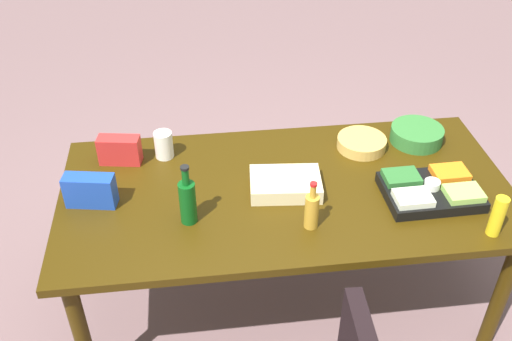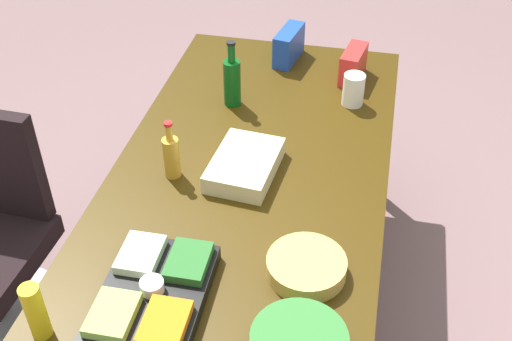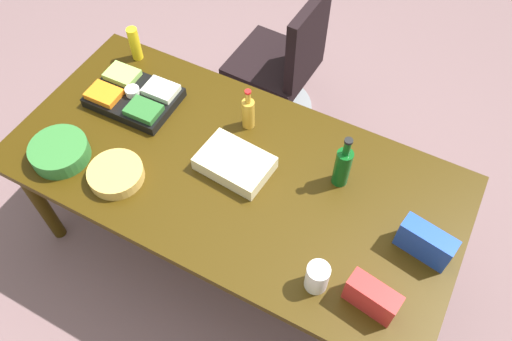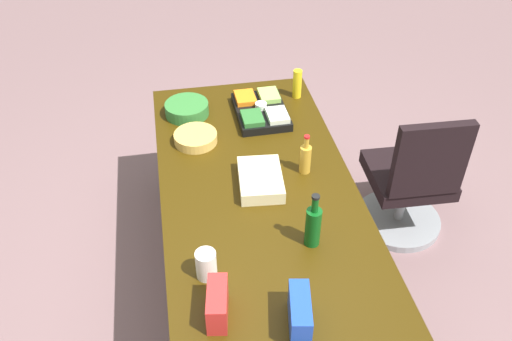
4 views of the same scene
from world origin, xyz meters
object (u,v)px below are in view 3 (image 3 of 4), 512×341
Objects in this scene: chip_bag_red at (372,297)px; wine_bottle at (343,166)px; sheet_cake at (235,163)px; mustard_bottle at (135,44)px; office_chair at (279,75)px; chip_bowl at (116,174)px; chip_bag_blue at (426,242)px; mayo_jar at (317,277)px; salad_bowl at (60,152)px; veggie_tray at (134,96)px; conference_table at (232,179)px; dressing_bottle at (248,112)px.

wine_bottle is at bearing 123.80° from chip_bag_red.
sheet_cake is 0.91m from mustard_bottle.
office_chair reaches higher than mustard_bottle.
office_chair reaches higher than chip_bowl.
sheet_cake is 0.53m from chip_bowl.
office_chair reaches higher than chip_bag_blue.
salad_bowl is (-1.28, 0.02, -0.03)m from mayo_jar.
office_chair is at bearing 121.00° from mayo_jar.
mustard_bottle is at bearing 122.93° from veggie_tray.
conference_table is at bearing -122.42° from sheet_cake.
sheet_cake is 0.80m from salad_bowl.
chip_bag_blue is 1.63m from salad_bowl.
office_chair is 1.72m from chip_bag_red.
chip_bag_blue is 1.10× the size of chip_bag_red.
wine_bottle is (0.45, 0.17, 0.18)m from conference_table.
mayo_jar is at bearing -31.71° from sheet_cake.
salad_bowl is at bearing 179.07° from mayo_jar.
mustard_bottle is at bearing 155.79° from chip_bag_red.
salad_bowl is (-1.60, -0.31, -0.04)m from chip_bag_blue.
sheet_cake is at bearing -10.92° from veggie_tray.
sheet_cake is (-0.55, 0.34, -0.03)m from mayo_jar.
salad_bowl is (-0.72, -0.30, 0.11)m from conference_table.
conference_table is 0.89m from chip_bag_blue.
dressing_bottle is (-0.06, 0.27, 0.16)m from conference_table.
chip_bag_red reaches higher than salad_bowl.
mustard_bottle is 0.71× the size of salad_bowl.
sheet_cake is at bearing 179.40° from chip_bag_blue.
office_chair is 5.02× the size of mustard_bottle.
mustard_bottle is (-1.36, 0.73, 0.03)m from mayo_jar.
mayo_jar is at bearing -0.93° from salad_bowl.
chip_bowl is (0.20, -0.42, -0.01)m from veggie_tray.
conference_table is 15.12× the size of mayo_jar.
salad_bowl is at bearing -101.51° from veggie_tray.
wine_bottle is 0.57m from chip_bag_red.
veggie_tray is 0.32m from mustard_bottle.
salad_bowl is at bearing -83.35° from mustard_bottle.
chip_bag_blue reaches higher than conference_table.
mustard_bottle is at bearing 118.88° from chip_bowl.
conference_table is at bearing -12.35° from veggie_tray.
dressing_bottle is at bearing 40.66° from salad_bowl.
wine_bottle reaches higher than chip_bag_blue.
salad_bowl is at bearing -179.97° from chip_bag_red.
chip_bowl is at bearing -152.98° from wine_bottle.
chip_bag_red is at bearing -22.67° from sheet_cake.
chip_bowl is (-0.88, -0.45, -0.08)m from wine_bottle.
veggie_tray reaches higher than chip_bowl.
chip_bag_blue is at bearing -13.37° from mustard_bottle.
office_chair is 1.37m from chip_bowl.
office_chair is 1.46m from salad_bowl.
wine_bottle is 0.48m from sheet_cake.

